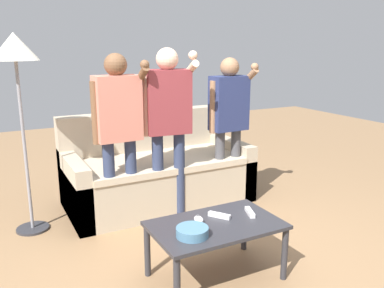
% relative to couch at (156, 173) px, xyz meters
% --- Properties ---
extents(ground_plane, '(12.00, 12.00, 0.00)m').
position_rel_couch_xyz_m(ground_plane, '(-0.08, -1.47, -0.31)').
color(ground_plane, '#93704C').
extents(couch, '(1.83, 0.92, 0.91)m').
position_rel_couch_xyz_m(couch, '(0.00, 0.00, 0.00)').
color(couch, '#B7A88E').
rests_on(couch, ground).
extents(coffee_table, '(0.89, 0.55, 0.41)m').
position_rel_couch_xyz_m(coffee_table, '(-0.20, -1.52, 0.05)').
color(coffee_table, '#2D2D33').
rests_on(coffee_table, ground).
extents(snack_bowl, '(0.21, 0.21, 0.06)m').
position_rel_couch_xyz_m(snack_bowl, '(-0.43, -1.62, 0.13)').
color(snack_bowl, teal).
rests_on(snack_bowl, coffee_table).
extents(game_remote_nunchuk, '(0.06, 0.09, 0.05)m').
position_rel_couch_xyz_m(game_remote_nunchuk, '(-0.29, -1.46, 0.12)').
color(game_remote_nunchuk, white).
rests_on(game_remote_nunchuk, coffee_table).
extents(floor_lamp, '(0.38, 0.38, 1.70)m').
position_rel_couch_xyz_m(floor_lamp, '(-1.25, -0.12, 1.18)').
color(floor_lamp, '#2D2D33').
rests_on(floor_lamp, ground).
extents(player_left, '(0.46, 0.30, 1.54)m').
position_rel_couch_xyz_m(player_left, '(-0.52, -0.43, 0.66)').
color(player_left, '#2D3856').
rests_on(player_left, ground).
extents(player_center, '(0.47, 0.35, 1.58)m').
position_rel_couch_xyz_m(player_center, '(-0.06, -0.46, 0.68)').
color(player_center, '#2D3856').
rests_on(player_center, ground).
extents(player_right, '(0.45, 0.29, 1.48)m').
position_rel_couch_xyz_m(player_right, '(0.62, -0.39, 0.62)').
color(player_right, '#47474C').
rests_on(player_right, ground).
extents(game_remote_wand_near, '(0.12, 0.15, 0.03)m').
position_rel_couch_xyz_m(game_remote_wand_near, '(-0.12, -1.45, 0.12)').
color(game_remote_wand_near, white).
rests_on(game_remote_wand_near, coffee_table).
extents(game_remote_wand_far, '(0.09, 0.16, 0.03)m').
position_rel_couch_xyz_m(game_remote_wand_far, '(0.10, -1.50, 0.12)').
color(game_remote_wand_far, white).
rests_on(game_remote_wand_far, coffee_table).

